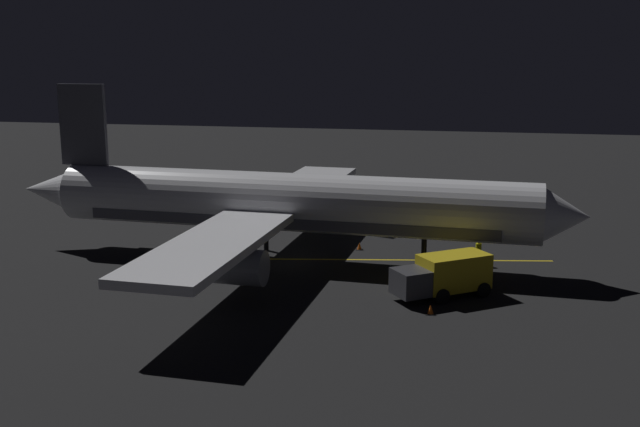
{
  "coord_description": "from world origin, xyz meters",
  "views": [
    {
      "loc": [
        49.05,
        12.29,
        14.32
      ],
      "look_at": [
        0.0,
        2.0,
        3.5
      ],
      "focal_mm": 42.41,
      "sensor_mm": 36.0,
      "label": 1
    }
  ],
  "objects_px": {
    "catering_truck": "(375,211)",
    "traffic_cone_near_left": "(359,246)",
    "airliner": "(283,204)",
    "ground_crew_worker": "(478,252)",
    "traffic_cone_near_right": "(431,310)",
    "baggage_truck": "(445,276)"
  },
  "relations": [
    {
      "from": "baggage_truck",
      "to": "traffic_cone_near_right",
      "type": "height_order",
      "value": "baggage_truck"
    },
    {
      "from": "traffic_cone_near_right",
      "to": "catering_truck",
      "type": "bearing_deg",
      "value": -163.85
    },
    {
      "from": "ground_crew_worker",
      "to": "traffic_cone_near_right",
      "type": "bearing_deg",
      "value": -13.3
    },
    {
      "from": "catering_truck",
      "to": "traffic_cone_near_right",
      "type": "bearing_deg",
      "value": 16.15
    },
    {
      "from": "ground_crew_worker",
      "to": "airliner",
      "type": "bearing_deg",
      "value": -82.23
    },
    {
      "from": "airliner",
      "to": "ground_crew_worker",
      "type": "distance_m",
      "value": 13.77
    },
    {
      "from": "traffic_cone_near_left",
      "to": "traffic_cone_near_right",
      "type": "xyz_separation_m",
      "value": [
        12.99,
        6.03,
        0.0
      ]
    },
    {
      "from": "catering_truck",
      "to": "traffic_cone_near_right",
      "type": "relative_size",
      "value": 11.49
    },
    {
      "from": "catering_truck",
      "to": "traffic_cone_near_left",
      "type": "height_order",
      "value": "catering_truck"
    },
    {
      "from": "airliner",
      "to": "traffic_cone_near_right",
      "type": "xyz_separation_m",
      "value": [
        8.87,
        10.76,
        -3.77
      ]
    },
    {
      "from": "ground_crew_worker",
      "to": "traffic_cone_near_right",
      "type": "distance_m",
      "value": 11.0
    },
    {
      "from": "baggage_truck",
      "to": "catering_truck",
      "type": "xyz_separation_m",
      "value": [
        -17.31,
        -6.58,
        0.04
      ]
    },
    {
      "from": "catering_truck",
      "to": "traffic_cone_near_left",
      "type": "xyz_separation_m",
      "value": [
        7.58,
        -0.07,
        -1.08
      ]
    },
    {
      "from": "airliner",
      "to": "ground_crew_worker",
      "type": "height_order",
      "value": "airliner"
    },
    {
      "from": "ground_crew_worker",
      "to": "traffic_cone_near_right",
      "type": "xyz_separation_m",
      "value": [
        10.69,
        -2.53,
        -0.64
      ]
    },
    {
      "from": "airliner",
      "to": "catering_truck",
      "type": "distance_m",
      "value": 12.92
    },
    {
      "from": "catering_truck",
      "to": "baggage_truck",
      "type": "bearing_deg",
      "value": 20.81
    },
    {
      "from": "airliner",
      "to": "traffic_cone_near_left",
      "type": "distance_m",
      "value": 7.32
    },
    {
      "from": "airliner",
      "to": "traffic_cone_near_right",
      "type": "height_order",
      "value": "airliner"
    },
    {
      "from": "baggage_truck",
      "to": "traffic_cone_near_right",
      "type": "bearing_deg",
      "value": -10.8
    },
    {
      "from": "catering_truck",
      "to": "traffic_cone_near_left",
      "type": "bearing_deg",
      "value": -0.56
    },
    {
      "from": "baggage_truck",
      "to": "traffic_cone_near_left",
      "type": "distance_m",
      "value": 11.83
    }
  ]
}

